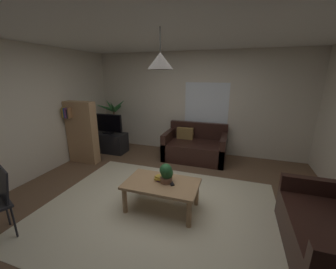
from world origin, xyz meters
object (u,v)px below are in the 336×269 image
at_px(potted_plant_on_table, 166,173).
at_px(tv, 107,124).
at_px(remote_on_table_0, 171,183).
at_px(couch_under_window, 195,148).
at_px(coffee_table, 162,187).
at_px(book_on_table_0, 161,180).
at_px(book_on_table_1, 160,179).
at_px(bookshelf_corner, 82,132).
at_px(book_on_table_2, 160,177).
at_px(potted_palm_corner, 115,125).
at_px(tv_stand, 109,142).
at_px(pendant_lamp, 160,61).

height_order(potted_plant_on_table, tv, tv).
distance_m(remote_on_table_0, potted_plant_on_table, 0.16).
xyz_separation_m(couch_under_window, coffee_table, (-0.08, -2.09, 0.09)).
relative_size(book_on_table_0, potted_plant_on_table, 0.38).
relative_size(book_on_table_1, bookshelf_corner, 0.10).
height_order(coffee_table, bookshelf_corner, bookshelf_corner).
xyz_separation_m(book_on_table_2, potted_palm_corner, (-2.23, 2.30, 0.09)).
xyz_separation_m(book_on_table_1, book_on_table_2, (0.00, 0.00, 0.03)).
relative_size(coffee_table, remote_on_table_0, 6.73).
distance_m(tv_stand, tv, 0.51).
bearing_deg(remote_on_table_0, bookshelf_corner, 122.13).
bearing_deg(potted_plant_on_table, tv_stand, 140.58).
bearing_deg(book_on_table_1, bookshelf_corner, 155.21).
xyz_separation_m(potted_plant_on_table, bookshelf_corner, (-2.39, 1.06, 0.13)).
bearing_deg(potted_plant_on_table, tv, 140.92).
relative_size(coffee_table, tv, 1.33).
distance_m(bookshelf_corner, pendant_lamp, 2.93).
bearing_deg(book_on_table_0, potted_plant_on_table, -10.10).
bearing_deg(remote_on_table_0, tv_stand, 107.06).
height_order(coffee_table, potted_palm_corner, potted_palm_corner).
height_order(tv_stand, bookshelf_corner, bookshelf_corner).
xyz_separation_m(book_on_table_0, book_on_table_1, (-0.01, -0.01, 0.02)).
distance_m(potted_palm_corner, bookshelf_corner, 1.26).
bearing_deg(book_on_table_1, coffee_table, -48.15).
height_order(book_on_table_1, pendant_lamp, pendant_lamp).
xyz_separation_m(couch_under_window, book_on_table_0, (-0.11, -2.04, 0.17)).
bearing_deg(bookshelf_corner, pendant_lamp, -25.33).
bearing_deg(tv, remote_on_table_0, -38.30).
distance_m(book_on_table_0, tv, 2.77).
bearing_deg(book_on_table_0, potted_palm_corner, 134.33).
bearing_deg(bookshelf_corner, potted_plant_on_table, -23.98).
relative_size(coffee_table, pendant_lamp, 2.20).
bearing_deg(book_on_table_2, pendant_lamp, -49.68).
relative_size(potted_plant_on_table, potted_palm_corner, 0.21).
height_order(potted_palm_corner, pendant_lamp, pendant_lamp).
height_order(tv, pendant_lamp, pendant_lamp).
xyz_separation_m(book_on_table_2, pendant_lamp, (0.04, -0.05, 1.63)).
distance_m(book_on_table_0, pendant_lamp, 1.68).
height_order(book_on_table_2, potted_plant_on_table, potted_plant_on_table).
xyz_separation_m(potted_plant_on_table, tv, (-2.20, 1.79, 0.18)).
height_order(tv_stand, pendant_lamp, pendant_lamp).
distance_m(book_on_table_1, potted_plant_on_table, 0.15).
bearing_deg(potted_plant_on_table, potted_palm_corner, 135.28).
height_order(potted_plant_on_table, pendant_lamp, pendant_lamp).
distance_m(book_on_table_2, potted_palm_corner, 3.21).
xyz_separation_m(coffee_table, book_on_table_0, (-0.03, 0.06, 0.08)).
relative_size(book_on_table_0, tv_stand, 0.12).
xyz_separation_m(potted_plant_on_table, tv_stand, (-2.20, 1.81, -0.33)).
relative_size(book_on_table_0, bookshelf_corner, 0.08).
distance_m(potted_palm_corner, pendant_lamp, 3.61).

